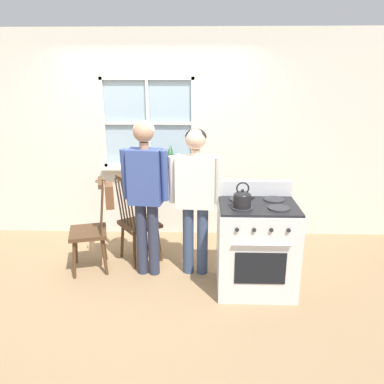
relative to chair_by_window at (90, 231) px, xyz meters
name	(u,v)px	position (x,y,z in m)	size (l,w,h in m)	color
ground_plane	(145,283)	(0.65, -0.31, -0.46)	(16.00, 16.00, 0.00)	#937551
wall_back	(158,138)	(0.66, 1.09, 0.88)	(6.40, 0.16, 2.70)	silver
chair_by_window	(90,231)	(0.00, 0.00, 0.00)	(0.50, 0.51, 1.04)	#4C331E
chair_near_wall	(138,224)	(0.50, 0.24, 0.00)	(0.57, 0.57, 1.04)	#4C331E
person_elderly_left	(146,185)	(0.66, -0.09, 0.58)	(0.51, 0.25, 1.70)	#2D3347
person_teen_center	(195,188)	(1.18, -0.05, 0.53)	(0.57, 0.24, 1.62)	#384766
stove	(256,246)	(1.81, -0.35, 0.01)	(0.78, 0.68, 1.08)	silver
kettle	(242,199)	(1.63, -0.48, 0.56)	(0.21, 0.17, 0.25)	black
potted_plant	(171,161)	(0.83, 1.00, 0.59)	(0.15, 0.15, 0.34)	#42474C
handbag	(109,195)	(0.22, 0.06, 0.41)	(0.23, 0.24, 0.31)	brown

